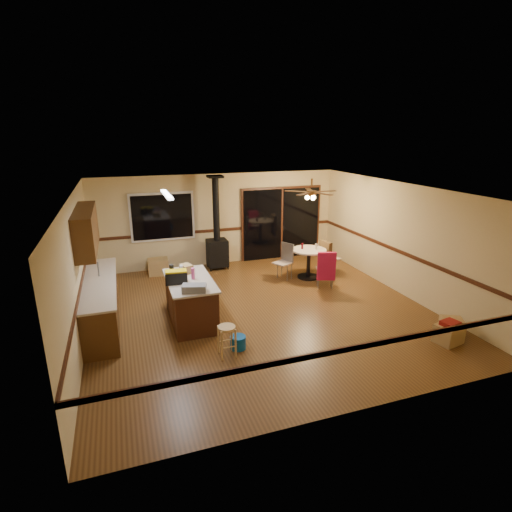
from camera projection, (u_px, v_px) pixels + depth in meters
name	position (u px, v px, depth m)	size (l,w,h in m)	color
floor	(261.00, 311.00, 8.64)	(7.00, 7.00, 0.00)	brown
ceiling	(261.00, 190.00, 7.87)	(7.00, 7.00, 0.00)	silver
wall_back	(220.00, 220.00, 11.41)	(7.00, 7.00, 0.00)	#CAB580
wall_front	(353.00, 328.00, 5.09)	(7.00, 7.00, 0.00)	#CAB580
wall_left	(77.00, 272.00, 7.16)	(7.00, 7.00, 0.00)	#CAB580
wall_right	(401.00, 239.00, 9.34)	(7.00, 7.00, 0.00)	#CAB580
chair_rail	(261.00, 267.00, 8.34)	(7.00, 7.00, 0.08)	#3C1C0F
window	(162.00, 217.00, 10.81)	(1.72, 0.10, 1.32)	black
sliding_door	(281.00, 224.00, 12.03)	(2.52, 0.10, 2.10)	black
lower_cabinets	(102.00, 303.00, 7.97)	(0.60, 3.00, 0.86)	#502F14
countertop	(99.00, 282.00, 7.83)	(0.64, 3.04, 0.04)	#C2AF97
upper_cabinets	(86.00, 230.00, 7.67)	(0.35, 2.00, 0.80)	#502F14
kitchen_island	(191.00, 300.00, 8.04)	(0.88, 1.68, 0.90)	#401D10
wood_stove	(217.00, 243.00, 11.11)	(0.55, 0.50, 2.52)	black
ceiling_fan	(311.00, 194.00, 9.94)	(0.24, 0.24, 0.55)	brown
fluorescent_strip	(167.00, 195.00, 7.59)	(0.10, 1.20, 0.04)	white
toolbox_grey	(194.00, 288.00, 7.29)	(0.44, 0.24, 0.14)	slate
toolbox_black	(176.00, 278.00, 7.68)	(0.42, 0.22, 0.23)	black
toolbox_yellow_lid	(176.00, 271.00, 7.64)	(0.40, 0.21, 0.03)	gold
box_on_island	(186.00, 269.00, 8.27)	(0.20, 0.27, 0.18)	olive
bottle_dark	(172.00, 272.00, 7.88)	(0.09, 0.09, 0.30)	black
bottle_pink	(193.00, 274.00, 7.90)	(0.07, 0.07, 0.23)	#D84C8C
bottle_white	(181.00, 270.00, 8.15)	(0.07, 0.07, 0.20)	white
bar_stool	(227.00, 341.00, 6.83)	(0.30, 0.30, 0.55)	tan
blue_bucket	(238.00, 342.00, 7.10)	(0.28, 0.28, 0.24)	#0B51A3
dining_table	(309.00, 258.00, 10.44)	(0.90, 0.90, 0.78)	black
glass_red	(302.00, 246.00, 10.39)	(0.06, 0.06, 0.15)	#590C14
glass_cream	(316.00, 246.00, 10.36)	(0.06, 0.06, 0.15)	beige
chair_left	(285.00, 257.00, 10.37)	(0.54, 0.54, 0.51)	tan
chair_near	(326.00, 266.00, 9.65)	(0.55, 0.57, 0.70)	tan
chair_right	(326.00, 254.00, 10.61)	(0.51, 0.48, 0.70)	tan
box_under_window	(158.00, 267.00, 10.80)	(0.53, 0.43, 0.43)	olive
box_corner_a	(448.00, 334.00, 7.29)	(0.45, 0.38, 0.34)	olive
box_corner_b	(451.00, 326.00, 7.61)	(0.39, 0.33, 0.31)	olive
box_small_red	(450.00, 323.00, 7.22)	(0.30, 0.25, 0.08)	maroon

